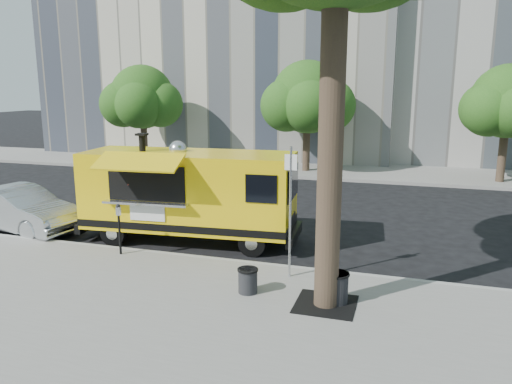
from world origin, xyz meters
TOP-DOWN VIEW (x-y plane):
  - ground at (0.00, 0.00)m, footprint 120.00×120.00m
  - sidewalk at (0.00, -4.00)m, footprint 60.00×6.00m
  - curb at (0.00, -0.93)m, footprint 60.00×0.14m
  - far_sidewalk at (0.00, 13.50)m, footprint 60.00×5.00m
  - tree_well at (2.60, -2.80)m, footprint 1.20×1.20m
  - far_tree_a at (-10.00, 12.30)m, footprint 3.42×3.42m
  - far_tree_b at (-1.00, 12.70)m, footprint 3.60×3.60m
  - far_tree_c at (8.00, 12.40)m, footprint 3.24×3.24m
  - sign_post at (1.55, -1.55)m, footprint 0.28×0.06m
  - parking_meter at (-3.00, -1.35)m, footprint 0.11×0.11m
  - food_truck at (-1.95, 0.57)m, footprint 6.40×3.25m
  - sedan at (-7.39, 0.00)m, footprint 4.41×2.24m
  - trash_bin_left at (2.78, -2.64)m, footprint 0.53×0.53m
  - trash_bin_right at (0.92, -2.70)m, footprint 0.44×0.44m

SIDE VIEW (x-z plane):
  - ground at x=0.00m, z-range 0.00..0.00m
  - sidewalk at x=0.00m, z-range 0.00..0.15m
  - curb at x=0.00m, z-range -0.01..0.15m
  - far_sidewalk at x=0.00m, z-range 0.00..0.15m
  - tree_well at x=2.60m, z-range 0.14..0.17m
  - trash_bin_right at x=0.92m, z-range 0.17..0.70m
  - trash_bin_left at x=2.78m, z-range 0.17..0.80m
  - sedan at x=-7.39m, z-range 0.00..1.39m
  - parking_meter at x=-3.00m, z-range 0.31..1.65m
  - food_truck at x=-1.95m, z-range -0.09..2.99m
  - sign_post at x=1.55m, z-range 0.35..3.35m
  - far_tree_c at x=8.00m, z-range 1.11..6.32m
  - far_tree_a at x=-10.00m, z-range 1.10..6.45m
  - far_tree_b at x=-1.00m, z-range 1.08..6.58m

